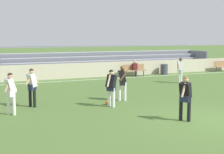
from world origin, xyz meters
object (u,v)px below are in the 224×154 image
Objects in this scene: player_dark_dropping_back at (111,85)px; soccer_ball at (108,102)px; player_dark_deep_cover at (122,80)px; player_white_pressing_high at (180,68)px; bench_near_wall_gap at (223,65)px; player_dark_wide_left at (185,95)px; spectator_seated at (135,67)px; player_white_on_ball at (11,90)px; bench_centre_sideline at (134,69)px; bleacher_stand at (110,62)px; trash_bin at (164,69)px; player_white_overlapping at (32,84)px.

soccer_ball is at bearing 86.92° from player_dark_dropping_back.
player_dark_deep_cover is 7.17m from player_white_pressing_high.
player_dark_wide_left is at bearing -136.42° from bench_near_wall_gap.
spectator_seated is at bearing 56.85° from player_dark_dropping_back.
player_dark_wide_left is 6.64m from player_white_on_ball.
player_white_pressing_high is at bearing -76.89° from bench_centre_sideline.
bench_near_wall_gap is at bearing 30.29° from player_white_pressing_high.
bench_centre_sideline is at bearing -78.75° from bleacher_stand.
bleacher_stand reaches higher than bench_near_wall_gap.
player_white_on_ball is at bearing -157.55° from player_white_pressing_high.
soccer_ball is at bearing -124.40° from spectator_seated.
player_white_on_ball is at bearing -144.58° from trash_bin.
bench_centre_sideline is 4.63m from player_white_pressing_high.
bleacher_stand is at bearing 76.02° from player_dark_wide_left.
player_dark_wide_left reaches higher than soccer_ball.
trash_bin is 14.68m from player_dark_wide_left.
bench_centre_sideline is 1.09× the size of player_white_pressing_high.
spectator_seated is at bearing -79.14° from bleacher_stand.
player_dark_dropping_back is 8.59m from player_white_pressing_high.
bleacher_stand is 11.01× the size of player_white_on_ball.
player_dark_wide_left reaches higher than player_dark_dropping_back.
player_dark_deep_cover is (-5.01, -8.33, 0.46)m from bench_centre_sideline.
bleacher_stand reaches higher than player_dark_deep_cover.
bleacher_stand is 11.05× the size of player_white_pressing_high.
soccer_ball is (-6.01, -8.90, -0.44)m from bench_centre_sideline.
soccer_ball is (4.20, 0.24, -0.88)m from player_white_on_ball.
soccer_ball is at bearing -15.82° from player_white_overlapping.
trash_bin is 12.89m from player_dark_dropping_back.
player_dark_deep_cover is at bearing 8.85° from player_white_on_ball.
player_white_overlapping is (-10.23, -3.51, 0.02)m from player_white_pressing_high.
player_dark_deep_cover reaches higher than player_dark_wide_left.
player_dark_deep_cover is at bearing -121.04° from bench_centre_sideline.
trash_bin is 0.49× the size of player_dark_deep_cover.
player_dark_deep_cover is at bearing -132.72° from trash_bin.
player_white_overlapping is at bearing -138.95° from bench_centre_sideline.
player_dark_dropping_back is at bearing 114.02° from player_dark_wide_left.
player_white_on_ball reaches higher than player_dark_dropping_back.
spectator_seated is (-8.73, -0.12, 0.16)m from bench_near_wall_gap.
player_white_overlapping reaches higher than bench_centre_sideline.
player_dark_wide_left reaches higher than bench_centre_sideline.
trash_bin is 3.75× the size of soccer_ball.
player_dark_deep_cover is (-5.01, -8.21, 0.30)m from spectator_seated.
player_white_overlapping reaches higher than player_dark_wide_left.
player_white_overlapping is (-17.91, -8.00, 0.45)m from bench_near_wall_gap.
bench_centre_sideline is 10.74m from soccer_ball.
bench_near_wall_gap is at bearing 31.22° from player_dark_deep_cover.
trash_bin is 0.50× the size of player_white_pressing_high.
bench_near_wall_gap is 1.11× the size of player_dark_dropping_back.
bleacher_stand is 4.60m from trash_bin.
spectator_seated is 13.34m from player_dark_wide_left.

